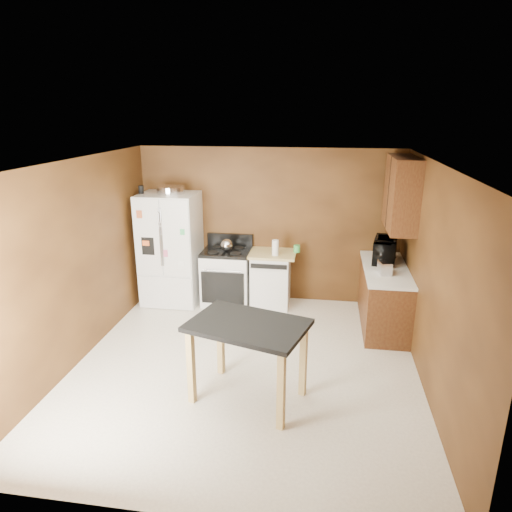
% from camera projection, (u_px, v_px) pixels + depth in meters
% --- Properties ---
extents(floor, '(4.50, 4.50, 0.00)m').
position_uv_depth(floor, '(245.00, 366.00, 5.68)').
color(floor, white).
rests_on(floor, ground).
extents(ceiling, '(4.50, 4.50, 0.00)m').
position_uv_depth(ceiling, '(244.00, 163.00, 4.92)').
color(ceiling, white).
rests_on(ceiling, ground).
extents(wall_back, '(4.20, 0.00, 4.20)m').
position_uv_depth(wall_back, '(269.00, 226.00, 7.42)').
color(wall_back, brown).
rests_on(wall_back, ground).
extents(wall_front, '(4.20, 0.00, 4.20)m').
position_uv_depth(wall_front, '(189.00, 380.00, 3.18)').
color(wall_front, brown).
rests_on(wall_front, ground).
extents(wall_left, '(0.00, 4.50, 4.50)m').
position_uv_depth(wall_left, '(77.00, 263.00, 5.60)').
color(wall_left, brown).
rests_on(wall_left, ground).
extents(wall_right, '(0.00, 4.50, 4.50)m').
position_uv_depth(wall_right, '(433.00, 282.00, 5.00)').
color(wall_right, brown).
rests_on(wall_right, ground).
extents(roasting_pan, '(0.44, 0.44, 0.11)m').
position_uv_depth(roasting_pan, '(171.00, 190.00, 7.13)').
color(roasting_pan, silver).
rests_on(roasting_pan, refrigerator).
extents(pen_cup, '(0.08, 0.08, 0.12)m').
position_uv_depth(pen_cup, '(141.00, 190.00, 7.11)').
color(pen_cup, black).
rests_on(pen_cup, refrigerator).
extents(kettle, '(0.20, 0.20, 0.20)m').
position_uv_depth(kettle, '(227.00, 245.00, 7.24)').
color(kettle, silver).
rests_on(kettle, gas_range).
extents(paper_towel, '(0.13, 0.13, 0.24)m').
position_uv_depth(paper_towel, '(275.00, 248.00, 7.06)').
color(paper_towel, white).
rests_on(paper_towel, dishwasher).
extents(green_canister, '(0.13, 0.13, 0.11)m').
position_uv_depth(green_canister, '(297.00, 249.00, 7.24)').
color(green_canister, green).
rests_on(green_canister, dishwasher).
extents(toaster, '(0.18, 0.26, 0.18)m').
position_uv_depth(toaster, '(385.00, 267.00, 6.25)').
color(toaster, silver).
rests_on(toaster, right_cabinets).
extents(microwave, '(0.49, 0.64, 0.32)m').
position_uv_depth(microwave, '(385.00, 251.00, 6.73)').
color(microwave, black).
rests_on(microwave, right_cabinets).
extents(refrigerator, '(0.90, 0.80, 1.80)m').
position_uv_depth(refrigerator, '(171.00, 249.00, 7.38)').
color(refrigerator, white).
rests_on(refrigerator, ground).
extents(gas_range, '(0.76, 0.68, 1.10)m').
position_uv_depth(gas_range, '(227.00, 276.00, 7.44)').
color(gas_range, white).
rests_on(gas_range, ground).
extents(dishwasher, '(0.78, 0.63, 0.89)m').
position_uv_depth(dishwasher, '(271.00, 278.00, 7.37)').
color(dishwasher, white).
rests_on(dishwasher, ground).
extents(right_cabinets, '(0.63, 1.58, 2.45)m').
position_uv_depth(right_cabinets, '(389.00, 266.00, 6.53)').
color(right_cabinets, brown).
rests_on(right_cabinets, ground).
extents(island, '(1.39, 1.12, 0.91)m').
position_uv_depth(island, '(248.00, 335.00, 4.83)').
color(island, black).
rests_on(island, ground).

